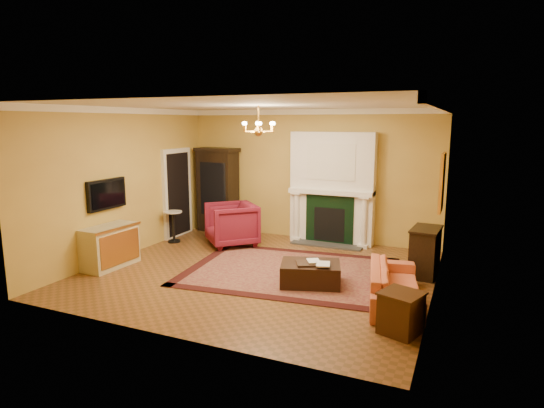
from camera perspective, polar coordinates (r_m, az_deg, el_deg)
The scene contains 26 objects.
floor at distance 8.43m, azimuth -1.61°, elevation -8.62°, with size 6.00×5.50×0.02m, color brown.
ceiling at distance 7.98m, azimuth -1.72°, elevation 12.37°, with size 6.00×5.50×0.02m, color silver.
wall_back at distance 10.60m, azimuth 4.73°, elevation 3.64°, with size 6.00×0.02×3.00m, color gold.
wall_front at distance 5.73m, azimuth -13.53°, elevation -2.27°, with size 6.00×0.02×3.00m, color gold.
wall_left at distance 9.73m, azimuth -17.93°, elevation 2.58°, with size 0.02×5.50×3.00m, color gold.
wall_right at distance 7.32m, azimuth 20.17°, elevation 0.07°, with size 0.02×5.50×3.00m, color gold.
fireplace at distance 10.29m, azimuth 7.53°, elevation 1.67°, with size 1.90×0.70×2.50m.
crown_molding at distance 8.85m, azimuth 0.99°, elevation 11.71°, with size 6.00×5.50×0.12m.
doorway at distance 11.07m, azimuth -11.78°, elevation 1.37°, with size 0.08×1.05×2.10m.
tv_panel at distance 9.27m, azimuth -20.03°, elevation 1.16°, with size 0.09×0.95×0.58m.
gilt_mirror at distance 8.68m, azimuth 20.55°, elevation 2.56°, with size 0.06×0.76×1.05m.
chandelier at distance 7.97m, azimuth -1.70°, elevation 9.48°, with size 0.63×0.55×0.53m.
oriental_rug at distance 8.44m, azimuth 2.35°, elevation -8.46°, with size 3.75×2.81×0.02m, color #490F19.
china_cabinet at distance 11.39m, azimuth -6.82°, elevation 1.52°, with size 1.00×0.45×2.00m, color black.
wingback_armchair at distance 10.12m, azimuth -5.12°, elevation -2.30°, with size 1.01×0.95×1.04m, color maroon.
pedestal_table at distance 10.59m, azimuth -12.26°, elevation -2.50°, with size 0.40×0.40×0.72m.
commode at distance 9.15m, azimuth -19.69°, elevation -5.04°, with size 0.50×1.07×0.79m, color #C0BA8D.
coral_sofa at distance 7.24m, azimuth 15.19°, elevation -9.04°, with size 1.88×0.55×0.73m, color #C95A3F.
end_table at distance 6.28m, azimuth 15.85°, elevation -13.12°, with size 0.46×0.46×0.53m, color #35180E.
console_table at distance 8.58m, azimuth 18.64°, elevation -5.82°, with size 0.43×0.75×0.84m, color black.
leather_ottoman at distance 7.78m, azimuth 4.85°, elevation -8.66°, with size 0.98×0.71×0.37m, color black.
ottoman_tray at distance 7.65m, azimuth 4.82°, elevation -7.43°, with size 0.45×0.35×0.03m, color black.
book_a at distance 7.63m, azimuth 4.51°, elevation -6.30°, with size 0.20×0.03×0.27m, color gray.
book_b at distance 7.50m, azimuth 5.61°, elevation -6.47°, with size 0.22×0.02×0.30m, color gray.
topiary_left at distance 10.36m, azimuth 4.75°, elevation 3.27°, with size 0.16×0.16×0.42m.
topiary_right at distance 10.04m, azimuth 11.43°, elevation 2.93°, with size 0.16×0.16×0.44m.
Camera 1 is at (3.41, -7.21, 2.72)m, focal length 30.00 mm.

